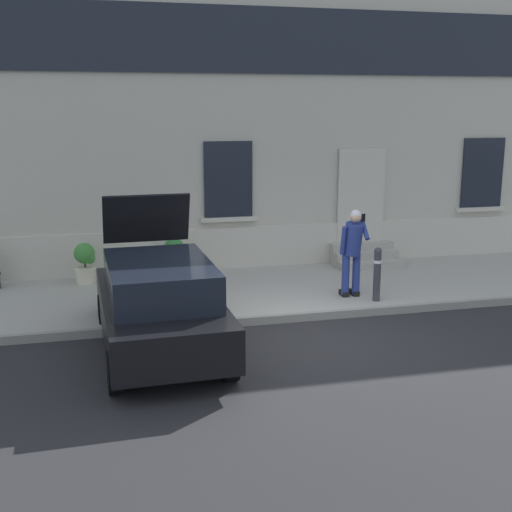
% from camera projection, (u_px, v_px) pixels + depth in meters
% --- Properties ---
extents(ground_plane, '(80.00, 80.00, 0.00)m').
position_uv_depth(ground_plane, '(296.00, 340.00, 11.00)').
color(ground_plane, '#232326').
extents(sidewalk, '(24.00, 3.60, 0.15)m').
position_uv_depth(sidewalk, '(256.00, 291.00, 13.63)').
color(sidewalk, '#99968E').
rests_on(sidewalk, ground).
extents(curb_edge, '(24.00, 0.12, 0.15)m').
position_uv_depth(curb_edge, '(281.00, 319.00, 11.87)').
color(curb_edge, gray).
rests_on(curb_edge, ground).
extents(building_facade, '(24.00, 1.52, 7.50)m').
position_uv_depth(building_facade, '(231.00, 110.00, 15.18)').
color(building_facade, '#B2AD9E').
rests_on(building_facade, ground).
extents(entrance_stoop, '(1.53, 0.96, 0.48)m').
position_uv_depth(entrance_stoop, '(364.00, 256.00, 15.62)').
color(entrance_stoop, '#9E998E').
rests_on(entrance_stoop, sidewalk).
extents(hatchback_car_black, '(1.89, 4.11, 2.34)m').
position_uv_depth(hatchback_car_black, '(159.00, 303.00, 10.31)').
color(hatchback_car_black, black).
rests_on(hatchback_car_black, ground).
extents(bollard_near_person, '(0.15, 0.15, 1.04)m').
position_uv_depth(bollard_near_person, '(377.00, 272.00, 12.59)').
color(bollard_near_person, '#333338').
rests_on(bollard_near_person, sidewalk).
extents(person_on_phone, '(0.51, 0.51, 1.74)m').
position_uv_depth(person_on_phone, '(353.00, 247.00, 12.74)').
color(person_on_phone, navy).
rests_on(person_on_phone, sidewalk).
extents(planter_cream, '(0.44, 0.44, 0.86)m').
position_uv_depth(planter_cream, '(85.00, 262.00, 13.88)').
color(planter_cream, beige).
rests_on(planter_cream, sidewalk).
extents(planter_olive, '(0.44, 0.44, 0.86)m').
position_uv_depth(planter_olive, '(175.00, 256.00, 14.44)').
color(planter_olive, '#606B38').
rests_on(planter_olive, sidewalk).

